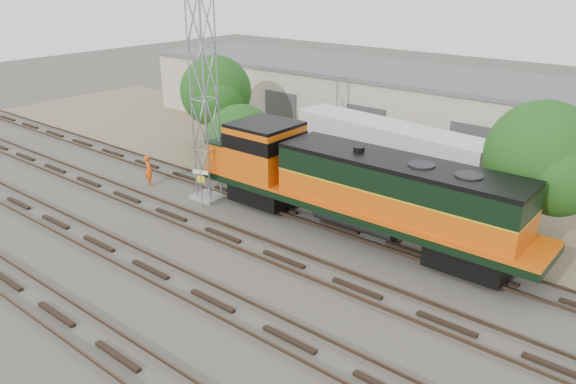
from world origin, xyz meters
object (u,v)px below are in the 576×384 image
Objects in this scene: signal_tower at (205,104)px; worker at (149,170)px; semi_trailer at (393,150)px; locomotive at (352,185)px.

signal_tower reaches higher than worker.
signal_tower reaches higher than semi_trailer.
locomotive is 13.72m from worker.
locomotive reaches higher than worker.
locomotive reaches higher than semi_trailer.
locomotive is 6.78m from semi_trailer.
semi_trailer reaches higher than worker.
worker is 0.14× the size of semi_trailer.
locomotive is at bearing 8.57° from signal_tower.
worker is (-13.45, -2.20, -1.62)m from locomotive.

